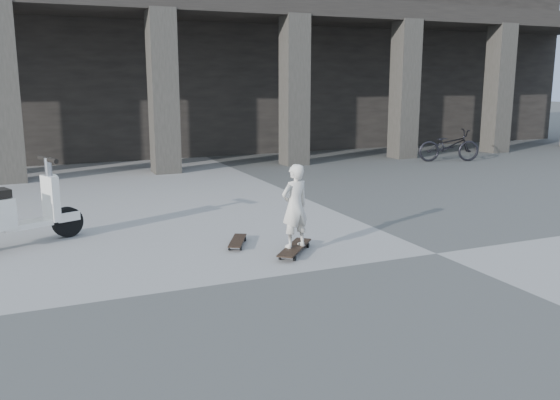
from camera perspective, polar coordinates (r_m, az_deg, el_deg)
name	(u,v)px	position (r m, az deg, el deg)	size (l,w,h in m)	color
ground	(436,254)	(8.38, 14.81, -5.01)	(90.00, 90.00, 0.00)	#474744
colonnade	(180,57)	(20.67, -9.57, 13.40)	(28.00, 8.82, 6.00)	black
longboard	(295,248)	(8.09, 1.41, -4.65)	(0.79, 0.85, 0.09)	black
skateboard_spare	(237,241)	(8.48, -4.12, -3.97)	(0.48, 0.71, 0.08)	black
child	(295,206)	(7.94, 1.43, -0.58)	(0.41, 0.27, 1.14)	beige
scooter	(0,215)	(9.04, -25.33, -1.35)	(1.68, 0.91, 1.23)	black
bicycle	(449,145)	(17.66, 15.94, 5.08)	(0.61, 1.75, 0.92)	black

